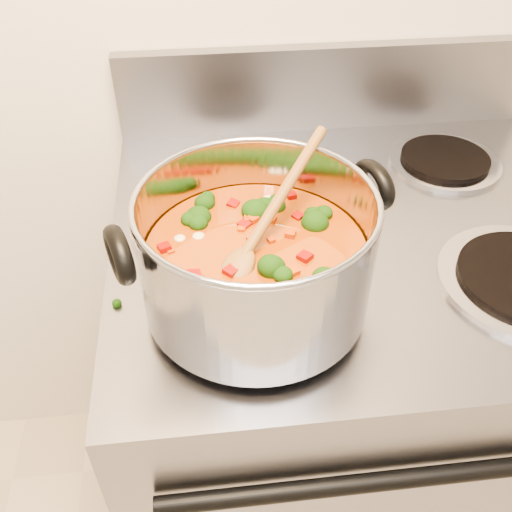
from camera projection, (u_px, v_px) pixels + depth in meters
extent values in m
cube|color=gray|center=(337.00, 397.00, 1.20)|extent=(0.79, 0.68, 0.92)
cube|color=gray|center=(327.00, 87.00, 1.08)|extent=(0.79, 0.03, 0.16)
cylinder|color=black|center=(427.00, 476.00, 0.71)|extent=(0.67, 0.02, 0.02)
cylinder|color=#A5A5AD|center=(258.00, 302.00, 0.76)|extent=(0.24, 0.24, 0.01)
cylinder|color=black|center=(258.00, 298.00, 0.75)|extent=(0.19, 0.19, 0.01)
cylinder|color=#A5A5AD|center=(238.00, 175.00, 0.99)|extent=(0.20, 0.20, 0.01)
cylinder|color=black|center=(237.00, 171.00, 0.99)|extent=(0.16, 0.16, 0.01)
cylinder|color=#A5A5AD|center=(444.00, 162.00, 1.02)|extent=(0.20, 0.20, 0.01)
cylinder|color=black|center=(445.00, 158.00, 1.02)|extent=(0.16, 0.16, 0.01)
cylinder|color=#A8A8B0|center=(256.00, 253.00, 0.70)|extent=(0.29, 0.29, 0.15)
torus|color=#A8A8B0|center=(256.00, 202.00, 0.65)|extent=(0.29, 0.29, 0.01)
cylinder|color=#963C0D|center=(256.00, 273.00, 0.72)|extent=(0.27, 0.27, 0.09)
torus|color=black|center=(119.00, 255.00, 0.61)|extent=(0.04, 0.08, 0.08)
torus|color=black|center=(373.00, 185.00, 0.71)|extent=(0.04, 0.08, 0.08)
ellipsoid|color=black|center=(223.00, 205.00, 0.75)|extent=(0.04, 0.04, 0.03)
ellipsoid|color=black|center=(213.00, 210.00, 0.75)|extent=(0.04, 0.04, 0.03)
ellipsoid|color=black|center=(341.00, 287.00, 0.64)|extent=(0.04, 0.04, 0.03)
ellipsoid|color=black|center=(343.00, 224.00, 0.72)|extent=(0.04, 0.04, 0.03)
ellipsoid|color=black|center=(275.00, 251.00, 0.68)|extent=(0.04, 0.04, 0.03)
ellipsoid|color=black|center=(201.00, 263.00, 0.67)|extent=(0.04, 0.04, 0.03)
ellipsoid|color=black|center=(324.00, 268.00, 0.66)|extent=(0.04, 0.04, 0.03)
ellipsoid|color=#8E1505|center=(311.00, 232.00, 0.71)|extent=(0.01, 0.01, 0.01)
ellipsoid|color=#8E1505|center=(249.00, 290.00, 0.63)|extent=(0.01, 0.01, 0.01)
ellipsoid|color=#8E1505|center=(211.00, 250.00, 0.69)|extent=(0.01, 0.01, 0.01)
ellipsoid|color=#8E1505|center=(164.00, 275.00, 0.65)|extent=(0.01, 0.01, 0.01)
ellipsoid|color=#8E1505|center=(187.00, 278.00, 0.65)|extent=(0.01, 0.01, 0.01)
ellipsoid|color=#8E1505|center=(193.00, 231.00, 0.71)|extent=(0.01, 0.01, 0.01)
ellipsoid|color=#8E1505|center=(278.00, 305.00, 0.62)|extent=(0.01, 0.01, 0.01)
ellipsoid|color=#8E1505|center=(258.00, 321.00, 0.60)|extent=(0.01, 0.01, 0.01)
ellipsoid|color=#8E1505|center=(179.00, 240.00, 0.70)|extent=(0.01, 0.01, 0.01)
ellipsoid|color=#8E1505|center=(230.00, 204.00, 0.76)|extent=(0.01, 0.01, 0.01)
ellipsoid|color=#A83809|center=(200.00, 271.00, 0.66)|extent=(0.01, 0.01, 0.01)
ellipsoid|color=#A83809|center=(277.00, 194.00, 0.77)|extent=(0.01, 0.01, 0.01)
ellipsoid|color=#A83809|center=(323.00, 233.00, 0.71)|extent=(0.01, 0.01, 0.01)
ellipsoid|color=#A83809|center=(263.00, 256.00, 0.68)|extent=(0.01, 0.01, 0.01)
ellipsoid|color=#A83809|center=(250.00, 316.00, 0.60)|extent=(0.01, 0.01, 0.01)
ellipsoid|color=#A83809|center=(291.00, 238.00, 0.70)|extent=(0.01, 0.01, 0.01)
ellipsoid|color=#A83809|center=(264.00, 246.00, 0.69)|extent=(0.01, 0.01, 0.01)
ellipsoid|color=#A83809|center=(207.00, 301.00, 0.62)|extent=(0.01, 0.01, 0.01)
ellipsoid|color=#A83809|center=(202.00, 300.00, 0.62)|extent=(0.01, 0.01, 0.01)
ellipsoid|color=#A83809|center=(245.00, 201.00, 0.76)|extent=(0.01, 0.01, 0.01)
ellipsoid|color=#A83809|center=(309.00, 227.00, 0.72)|extent=(0.01, 0.01, 0.01)
ellipsoid|color=#A83809|center=(226.00, 252.00, 0.68)|extent=(0.01, 0.01, 0.01)
ellipsoid|color=beige|center=(296.00, 278.00, 0.65)|extent=(0.02, 0.02, 0.01)
ellipsoid|color=beige|center=(177.00, 216.00, 0.74)|extent=(0.02, 0.02, 0.01)
ellipsoid|color=beige|center=(267.00, 308.00, 0.61)|extent=(0.02, 0.02, 0.01)
ellipsoid|color=beige|center=(200.00, 311.00, 0.61)|extent=(0.02, 0.02, 0.01)
ellipsoid|color=beige|center=(282.00, 314.00, 0.61)|extent=(0.02, 0.02, 0.01)
ellipsoid|color=brown|center=(236.00, 269.00, 0.66)|extent=(0.07, 0.08, 0.04)
cylinder|color=brown|center=(281.00, 196.00, 0.70)|extent=(0.14, 0.18, 0.10)
ellipsoid|color=black|center=(232.00, 229.00, 0.88)|extent=(0.01, 0.01, 0.01)
ellipsoid|color=black|center=(357.00, 401.00, 0.64)|extent=(0.01, 0.01, 0.01)
ellipsoid|color=black|center=(300.00, 232.00, 0.87)|extent=(0.01, 0.01, 0.01)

